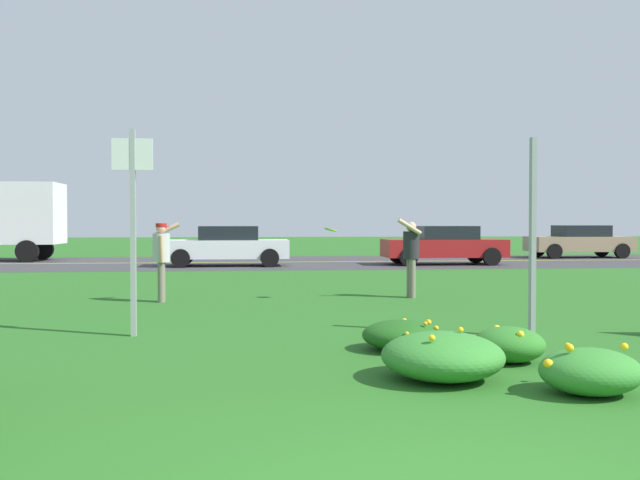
# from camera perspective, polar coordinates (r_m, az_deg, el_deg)

# --- Properties ---
(ground_plane) EXTENTS (120.00, 120.00, 0.00)m
(ground_plane) POSITION_cam_1_polar(r_m,az_deg,el_deg) (15.91, -2.08, -4.30)
(ground_plane) COLOR #26601E
(highway_strip) EXTENTS (120.00, 9.63, 0.01)m
(highway_strip) POSITION_cam_1_polar(r_m,az_deg,el_deg) (28.10, -3.92, -1.80)
(highway_strip) COLOR #38383A
(highway_strip) RESTS_ON ground
(highway_center_stripe) EXTENTS (120.00, 0.16, 0.00)m
(highway_center_stripe) POSITION_cam_1_polar(r_m,az_deg,el_deg) (28.10, -3.92, -1.79)
(highway_center_stripe) COLOR yellow
(highway_center_stripe) RESTS_ON ground
(daylily_clump_near_camera) EXTENTS (0.95, 0.84, 0.49)m
(daylily_clump_near_camera) POSITION_cam_1_polar(r_m,az_deg,el_deg) (7.10, 20.93, -9.85)
(daylily_clump_near_camera) COLOR #337F2D
(daylily_clump_near_camera) RESTS_ON ground
(daylily_clump_front_center) EXTENTS (0.98, 0.96, 0.39)m
(daylily_clump_front_center) POSITION_cam_1_polar(r_m,az_deg,el_deg) (8.95, 6.57, -7.62)
(daylily_clump_front_center) COLOR #1E5619
(daylily_clump_front_center) RESTS_ON ground
(daylily_clump_mid_right) EXTENTS (1.24, 1.27, 0.53)m
(daylily_clump_mid_right) POSITION_cam_1_polar(r_m,az_deg,el_deg) (7.35, 9.84, -9.19)
(daylily_clump_mid_right) COLOR #337F2D
(daylily_clump_mid_right) RESTS_ON ground
(daylily_clump_front_left) EXTENTS (0.82, 0.80, 0.40)m
(daylily_clump_front_left) POSITION_cam_1_polar(r_m,az_deg,el_deg) (8.41, 14.97, -8.13)
(daylily_clump_front_left) COLOR #2D7526
(daylily_clump_front_left) RESTS_ON ground
(sign_post_near_path) EXTENTS (0.56, 0.10, 2.89)m
(sign_post_near_path) POSITION_cam_1_polar(r_m,az_deg,el_deg) (10.19, -14.83, 2.20)
(sign_post_near_path) COLOR #93969B
(sign_post_near_path) RESTS_ON ground
(sign_post_by_roadside) EXTENTS (0.07, 0.10, 2.77)m
(sign_post_by_roadside) POSITION_cam_1_polar(r_m,az_deg,el_deg) (10.24, 16.75, 0.21)
(sign_post_by_roadside) COLOR #93969B
(sign_post_by_roadside) RESTS_ON ground
(person_thrower_red_cap_gray_shirt) EXTENTS (0.52, 0.50, 1.60)m
(person_thrower_red_cap_gray_shirt) POSITION_cam_1_polar(r_m,az_deg,el_deg) (14.45, -12.64, -1.10)
(person_thrower_red_cap_gray_shirt) COLOR #B2B2B7
(person_thrower_red_cap_gray_shirt) RESTS_ON ground
(person_catcher_dark_shirt) EXTENTS (0.52, 0.50, 1.68)m
(person_catcher_dark_shirt) POSITION_cam_1_polar(r_m,az_deg,el_deg) (15.04, 7.34, -0.97)
(person_catcher_dark_shirt) COLOR #232328
(person_catcher_dark_shirt) RESTS_ON ground
(frisbee_lime) EXTENTS (0.27, 0.27, 0.10)m
(frisbee_lime) POSITION_cam_1_polar(r_m,az_deg,el_deg) (14.41, 0.86, 0.83)
(frisbee_lime) COLOR #8CD133
(car_tan_leftmost) EXTENTS (4.50, 2.00, 1.45)m
(car_tan_leftmost) POSITION_cam_1_polar(r_m,az_deg,el_deg) (33.74, 20.16, -0.09)
(car_tan_leftmost) COLOR #937F60
(car_tan_leftmost) RESTS_ON ground
(car_red_center_left) EXTENTS (4.50, 2.00, 1.45)m
(car_red_center_left) POSITION_cam_1_polar(r_m,az_deg,el_deg) (26.96, 9.97, -0.39)
(car_red_center_left) COLOR maroon
(car_red_center_left) RESTS_ON ground
(car_white_center_right) EXTENTS (4.50, 2.00, 1.45)m
(car_white_center_right) POSITION_cam_1_polar(r_m,az_deg,el_deg) (25.88, -7.53, -0.45)
(car_white_center_right) COLOR silver
(car_white_center_right) RESTS_ON ground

